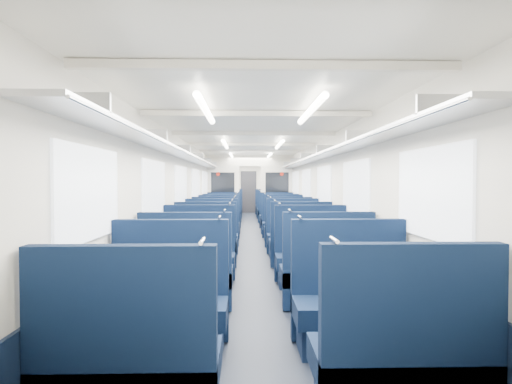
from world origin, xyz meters
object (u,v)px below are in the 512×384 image
(bulkhead, at_px, (250,190))
(seat_22, at_px, (228,210))
(seat_25, at_px, (269,209))
(seat_14, at_px, (219,226))
(seat_0, at_px, (130,373))
(seat_2, at_px, (168,309))
(seat_9, at_px, (300,246))
(seat_1, at_px, (401,367))
(seat_17, at_px, (279,221))
(seat_4, at_px, (187,278))
(seat_16, at_px, (222,221))
(seat_10, at_px, (211,238))
(seat_15, at_px, (283,225))
(end_door, at_px, (249,192))
(seat_26, at_px, (230,207))
(seat_27, at_px, (267,207))
(seat_12, at_px, (216,231))
(seat_7, at_px, (312,260))
(seat_24, at_px, (229,209))
(seat_21, at_px, (272,213))
(seat_19, at_px, (276,218))
(seat_5, at_px, (326,277))
(seat_8, at_px, (206,246))
(seat_18, at_px, (224,217))
(seat_23, at_px, (270,210))
(seat_11, at_px, (293,238))
(seat_13, at_px, (288,231))
(seat_6, at_px, (199,259))

(bulkhead, distance_m, seat_22, 3.17)
(seat_22, xyz_separation_m, seat_25, (1.66, 0.93, 0.00))
(seat_14, bearing_deg, seat_0, -90.00)
(seat_2, height_order, seat_9, same)
(seat_1, height_order, seat_17, same)
(seat_4, height_order, seat_16, same)
(seat_1, relative_size, seat_10, 1.00)
(bulkhead, relative_size, seat_2, 2.34)
(seat_10, bearing_deg, seat_1, -73.89)
(seat_15, relative_size, seat_22, 1.00)
(end_door, bearing_deg, seat_10, -94.12)
(seat_26, distance_m, seat_27, 1.66)
(seat_12, relative_size, seat_16, 1.00)
(seat_7, bearing_deg, seat_24, 98.38)
(seat_16, distance_m, seat_21, 3.42)
(seat_12, xyz_separation_m, seat_19, (1.66, 3.34, 0.00))
(bulkhead, bearing_deg, seat_4, -95.64)
(seat_5, relative_size, seat_17, 1.00)
(seat_2, relative_size, seat_24, 1.00)
(seat_8, height_order, seat_15, same)
(bulkhead, distance_m, seat_15, 2.91)
(seat_0, relative_size, seat_18, 1.00)
(seat_23, bearing_deg, seat_2, -97.63)
(seat_11, relative_size, seat_15, 1.00)
(bulkhead, xyz_separation_m, seat_5, (0.83, -8.39, -0.87))
(seat_13, xyz_separation_m, seat_15, (0.00, 1.23, 0.00))
(seat_7, relative_size, seat_22, 1.00)
(seat_9, distance_m, seat_21, 7.61)
(end_door, bearing_deg, bulkhead, -90.00)
(seat_9, xyz_separation_m, seat_21, (0.00, 7.61, 0.00))
(seat_18, distance_m, seat_19, 1.67)
(bulkhead, height_order, seat_2, bulkhead)
(seat_24, bearing_deg, seat_7, -81.62)
(seat_12, height_order, seat_25, same)
(seat_6, relative_size, seat_17, 1.00)
(seat_14, height_order, seat_22, same)
(bulkhead, distance_m, seat_4, 8.49)
(seat_27, bearing_deg, seat_19, -90.00)
(seat_22, bearing_deg, seat_15, -73.46)
(end_door, height_order, seat_2, end_door)
(seat_23, xyz_separation_m, seat_24, (-1.66, 1.14, 0.00))
(seat_16, height_order, seat_23, same)
(seat_1, xyz_separation_m, seat_4, (-1.66, 2.38, 0.00))
(seat_18, bearing_deg, seat_15, -55.07)
(seat_12, xyz_separation_m, seat_21, (1.66, 5.33, 0.00))
(seat_10, relative_size, seat_15, 1.00)
(seat_13, bearing_deg, seat_19, 90.00)
(end_door, height_order, seat_21, end_door)
(seat_7, bearing_deg, seat_2, -126.15)
(seat_15, bearing_deg, seat_17, 90.00)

